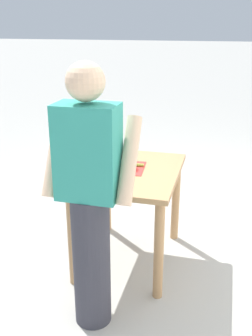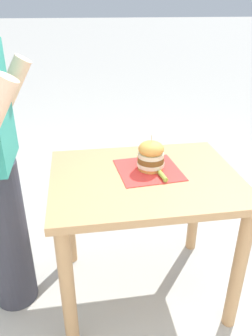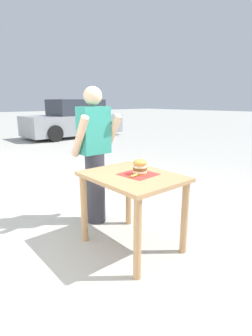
% 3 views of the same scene
% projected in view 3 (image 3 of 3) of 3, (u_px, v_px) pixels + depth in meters
% --- Properties ---
extents(ground_plane, '(80.00, 80.00, 0.00)m').
position_uv_depth(ground_plane, '(132.00, 246.00, 2.84)').
color(ground_plane, '#ADAAA3').
extents(patio_table, '(0.76, 0.98, 0.80)m').
position_uv_depth(patio_table, '(132.00, 189.00, 2.68)').
color(patio_table, tan).
rests_on(patio_table, ground).
extents(serving_paper, '(0.35, 0.35, 0.00)m').
position_uv_depth(serving_paper, '(138.00, 174.00, 2.65)').
color(serving_paper, red).
rests_on(serving_paper, patio_table).
extents(sandwich, '(0.15, 0.15, 0.19)m').
position_uv_depth(sandwich, '(140.00, 167.00, 2.63)').
color(sandwich, gold).
rests_on(sandwich, serving_paper).
extents(pickle_spear, '(0.09, 0.03, 0.02)m').
position_uv_depth(pickle_spear, '(134.00, 176.00, 2.54)').
color(pickle_spear, '#8EA83D').
rests_on(pickle_spear, serving_paper).
extents(diner_across_table, '(0.55, 0.35, 1.69)m').
position_uv_depth(diner_across_table, '(95.00, 154.00, 3.21)').
color(diner_across_table, '#33333D').
rests_on(diner_across_table, ground).
extents(parked_car_near_curb, '(4.22, 1.88, 1.60)m').
position_uv_depth(parked_car_near_curb, '(74.00, 120.00, 11.43)').
color(parked_car_near_curb, gray).
rests_on(parked_car_near_curb, ground).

